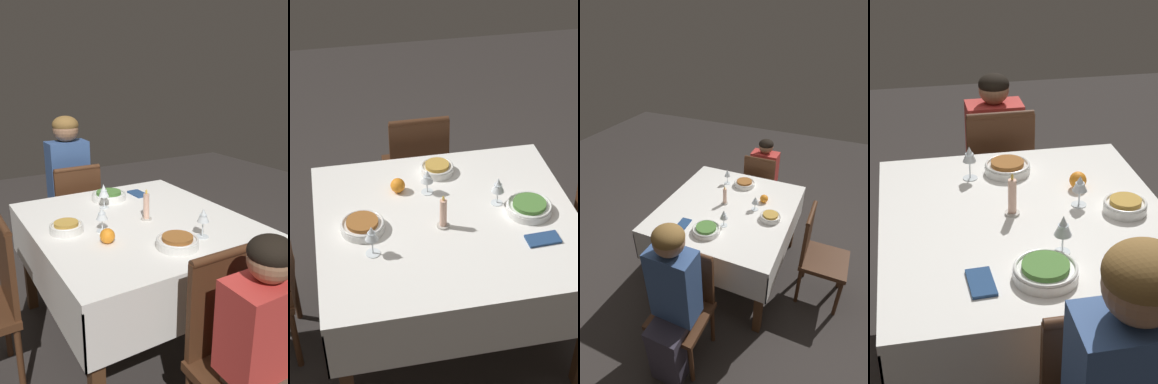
% 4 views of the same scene
% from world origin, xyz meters
% --- Properties ---
extents(ground_plane, '(8.00, 8.00, 0.00)m').
position_xyz_m(ground_plane, '(0.00, 0.00, 0.00)').
color(ground_plane, '#332D2B').
extents(dining_table, '(1.25, 1.14, 0.73)m').
position_xyz_m(dining_table, '(0.00, 0.00, 0.64)').
color(dining_table, white).
rests_on(dining_table, ground_plane).
extents(chair_east, '(0.38, 0.38, 0.88)m').
position_xyz_m(chair_east, '(0.88, -0.03, 0.48)').
color(chair_east, '#472816').
rests_on(chair_east, ground_plane).
extents(person_child_red, '(0.33, 0.30, 1.02)m').
position_xyz_m(person_child_red, '(1.04, -0.03, 0.56)').
color(person_child_red, '#4C4233').
rests_on(person_child_red, ground_plane).
extents(bowl_west, '(0.22, 0.22, 0.06)m').
position_xyz_m(bowl_west, '(-0.40, 0.02, 0.76)').
color(bowl_west, white).
rests_on(bowl_west, dining_table).
extents(wine_glass_west, '(0.06, 0.06, 0.15)m').
position_xyz_m(wine_glass_west, '(-0.26, -0.08, 0.83)').
color(wine_glass_west, white).
rests_on(wine_glass_west, dining_table).
extents(bowl_east, '(0.21, 0.21, 0.06)m').
position_xyz_m(bowl_east, '(0.41, 0.00, 0.76)').
color(bowl_east, white).
rests_on(bowl_east, dining_table).
extents(wine_glass_east, '(0.07, 0.07, 0.15)m').
position_xyz_m(wine_glass_east, '(0.38, 0.17, 0.84)').
color(wine_glass_east, white).
rests_on(wine_glass_east, dining_table).
extents(bowl_south, '(0.17, 0.17, 0.06)m').
position_xyz_m(bowl_south, '(-0.03, -0.40, 0.76)').
color(bowl_south, white).
rests_on(bowl_south, dining_table).
extents(wine_glass_south, '(0.06, 0.06, 0.13)m').
position_xyz_m(wine_glass_south, '(0.06, -0.23, 0.82)').
color(wine_glass_south, white).
rests_on(wine_glass_south, dining_table).
extents(candle_centerpiece, '(0.06, 0.06, 0.18)m').
position_xyz_m(candle_centerpiece, '(0.03, 0.05, 0.80)').
color(candle_centerpiece, beige).
rests_on(candle_centerpiece, dining_table).
extents(orange_fruit, '(0.07, 0.07, 0.07)m').
position_xyz_m(orange_fruit, '(0.20, -0.27, 0.77)').
color(orange_fruit, orange).
rests_on(orange_fruit, dining_table).
extents(napkin_red_folded, '(0.16, 0.09, 0.01)m').
position_xyz_m(napkin_red_folded, '(-0.39, 0.23, 0.73)').
color(napkin_red_folded, navy).
rests_on(napkin_red_folded, dining_table).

